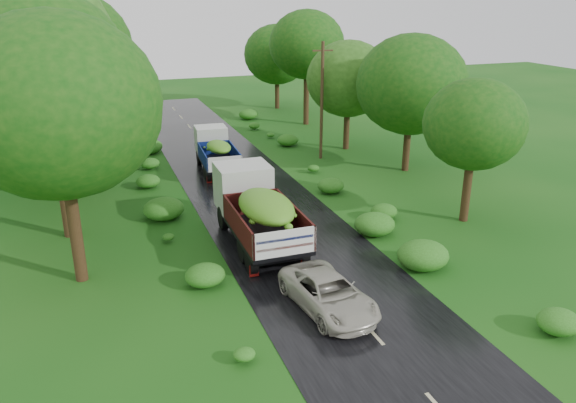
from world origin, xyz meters
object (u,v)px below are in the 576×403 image
truck_near (256,206)px  truck_far (216,149)px  car (328,293)px  utility_pole (322,100)px

truck_near → truck_far: truck_near is taller
truck_near → car: (0.67, -6.35, -1.04)m
truck_far → car: (-0.12, -17.56, -0.71)m
truck_far → truck_near: bearing=-90.5°
truck_far → utility_pole: (7.17, 0.20, 2.55)m
truck_near → car: truck_near is taller
car → utility_pole: bearing=60.9°
truck_near → utility_pole: 14.08m
truck_near → car: 6.47m
truck_far → utility_pole: bearing=5.1°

